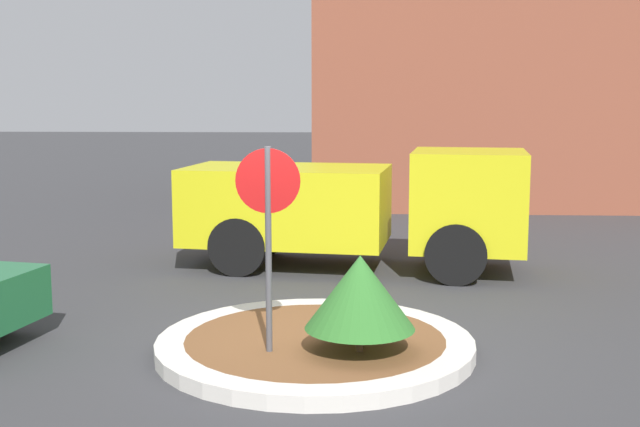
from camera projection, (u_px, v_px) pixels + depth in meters
ground_plane at (315, 352)px, 9.50m from camera, size 120.00×120.00×0.00m
traffic_island at (315, 345)px, 9.49m from camera, size 3.76×3.76×0.18m
stop_sign at (268, 216)px, 8.77m from camera, size 0.71×0.07×2.47m
island_shrub at (360, 292)px, 8.87m from camera, size 1.24×1.24×1.10m
utility_truck at (356, 204)px, 13.99m from camera, size 6.08×2.78×2.10m
storefront_building at (529, 75)px, 22.98m from camera, size 12.16×6.07×7.26m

